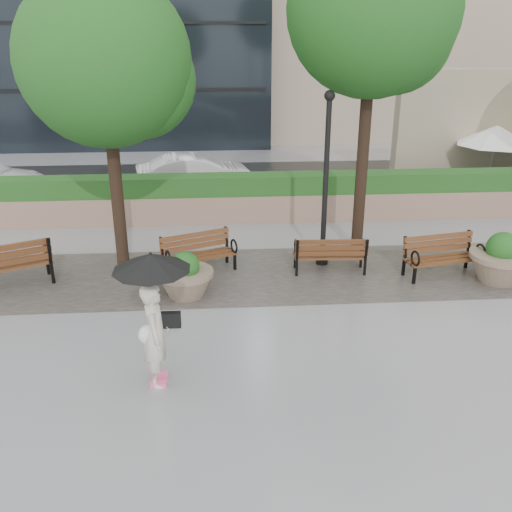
{
  "coord_description": "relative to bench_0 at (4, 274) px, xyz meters",
  "views": [
    {
      "loc": [
        -1.57,
        -8.88,
        5.31
      ],
      "look_at": [
        -0.81,
        1.46,
        1.1
      ],
      "focal_mm": 40.0,
      "sensor_mm": 36.0,
      "label": 1
    }
  ],
  "objects": [
    {
      "name": "ground",
      "position": [
        6.18,
        -2.72,
        -0.32
      ],
      "size": [
        100.0,
        100.0,
        0.0
      ],
      "primitive_type": "plane",
      "color": "gray",
      "rests_on": "ground"
    },
    {
      "name": "cobble_strip",
      "position": [
        6.18,
        0.28,
        -0.31
      ],
      "size": [
        28.0,
        3.2,
        0.01
      ],
      "primitive_type": "cube",
      "color": "#383330",
      "rests_on": "ground"
    },
    {
      "name": "hedge_wall",
      "position": [
        6.18,
        4.28,
        0.35
      ],
      "size": [
        24.0,
        0.8,
        1.35
      ],
      "color": "#906F5C",
      "rests_on": "ground"
    },
    {
      "name": "asphalt_street",
      "position": [
        6.18,
        8.28,
        -0.32
      ],
      "size": [
        40.0,
        7.0,
        0.0
      ],
      "primitive_type": "cube",
      "color": "black",
      "rests_on": "ground"
    },
    {
      "name": "bench_0",
      "position": [
        0.0,
        0.0,
        0.0
      ],
      "size": [
        2.13,
        1.56,
        1.07
      ],
      "rotation": [
        0.0,
        0.0,
        3.58
      ],
      "color": "brown",
      "rests_on": "ground"
    },
    {
      "name": "bench_1",
      "position": [
        4.19,
        0.54,
        -0.05
      ],
      "size": [
        1.79,
        1.24,
        0.9
      ],
      "rotation": [
        0.0,
        0.0,
        0.39
      ],
      "color": "brown",
      "rests_on": "ground"
    },
    {
      "name": "bench_2",
      "position": [
        7.18,
        0.34,
        -0.06
      ],
      "size": [
        1.67,
        0.73,
        0.88
      ],
      "rotation": [
        0.0,
        0.0,
        3.09
      ],
      "color": "brown",
      "rests_on": "ground"
    },
    {
      "name": "bench_3",
      "position": [
        9.67,
        -0.06,
        -0.04
      ],
      "size": [
        1.81,
        1.0,
        0.92
      ],
      "rotation": [
        0.0,
        0.0,
        0.19
      ],
      "color": "brown",
      "rests_on": "ground"
    },
    {
      "name": "planter_left",
      "position": [
        3.93,
        -0.68,
        0.07
      ],
      "size": [
        1.17,
        1.17,
        0.99
      ],
      "color": "#7F6B56",
      "rests_on": "ground"
    },
    {
      "name": "planter_right",
      "position": [
        10.84,
        -0.42,
        0.13
      ],
      "size": [
        1.36,
        1.36,
        1.14
      ],
      "color": "#7F6B56",
      "rests_on": "ground"
    },
    {
      "name": "lamppost",
      "position": [
        7.1,
        0.83,
        1.45
      ],
      "size": [
        0.28,
        0.28,
        4.03
      ],
      "color": "black",
      "rests_on": "ground"
    },
    {
      "name": "tree_0",
      "position": [
        2.55,
        1.04,
        4.2
      ],
      "size": [
        3.66,
        3.6,
        6.44
      ],
      "color": "black",
      "rests_on": "ground"
    },
    {
      "name": "tree_1",
      "position": [
        8.28,
        1.72,
        5.17
      ],
      "size": [
        3.85,
        3.82,
        7.55
      ],
      "color": "black",
      "rests_on": "ground"
    },
    {
      "name": "patio_umb_white",
      "position": [
        13.7,
        6.3,
        1.67
      ],
      "size": [
        2.5,
        2.5,
        2.3
      ],
      "color": "black",
      "rests_on": "ground"
    },
    {
      "name": "car_right",
      "position": [
        3.93,
        7.4,
        0.32
      ],
      "size": [
        4.08,
        2.05,
        1.28
      ],
      "primitive_type": "imported",
      "rotation": [
        0.0,
        0.0,
        1.76
      ],
      "color": "silver",
      "rests_on": "ground"
    },
    {
      "name": "pedestrian",
      "position": [
        3.63,
        -3.77,
        1.01
      ],
      "size": [
        1.19,
        1.19,
        2.19
      ],
      "rotation": [
        0.0,
        0.0,
        1.56
      ],
      "color": "beige",
      "rests_on": "ground"
    }
  ]
}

